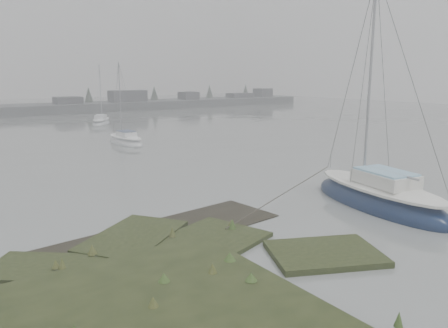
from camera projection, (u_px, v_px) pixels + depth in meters
ground at (57, 143)px, 38.37m from camera, size 160.00×160.00×0.00m
far_shoreline at (162, 103)px, 78.90m from camera, size 60.00×8.00×4.15m
sailboat_main at (378, 199)px, 19.69m from camera, size 3.95×8.12×10.99m
sailboat_white at (126, 141)px, 37.53m from camera, size 1.99×5.39×7.50m
sailboat_far_b at (101, 123)px, 52.36m from camera, size 4.25×5.59×7.65m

